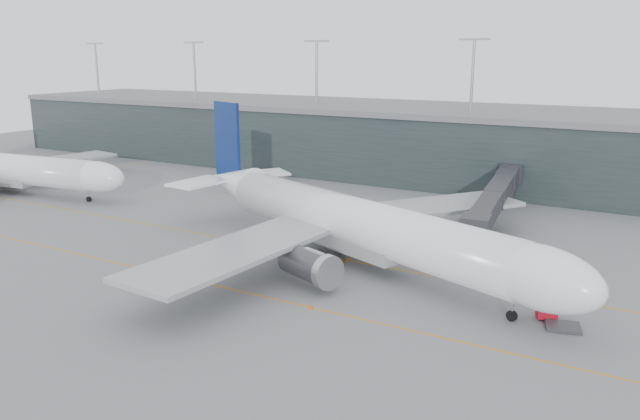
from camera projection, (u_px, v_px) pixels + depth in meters
The scene contains 18 objects.
ground at pixel (330, 247), 88.30m from camera, with size 320.00×320.00×0.00m, color slate.
taxiline_a at pixel (315, 254), 84.94m from camera, with size 160.00×0.25×0.02m, color #BF7E12.
taxiline_b at pixel (245, 292), 71.48m from camera, with size 160.00×0.25×0.02m, color #BF7E12.
taxiline_lead_main at pixel (415, 219), 102.70m from camera, with size 0.25×60.00×0.02m, color #BF7E12.
taxiline_lead_adj at pixel (83, 174), 141.33m from camera, with size 0.25×60.00×0.02m, color #BF7E12.
terminal at pixel (459, 143), 135.21m from camera, with size 240.00×36.00×29.00m.
main_aircraft at pixel (356, 224), 79.98m from camera, with size 65.76×60.69×19.08m.
jet_bridge at pixel (505, 190), 99.61m from camera, with size 9.46×46.81×7.13m.
second_aircraft at pixel (4, 169), 121.57m from camera, with size 60.10×56.10×16.85m.
gse_cart at pixel (547, 312), 64.07m from camera, with size 2.34×1.98×1.36m.
baggage_dolly at pixel (563, 327), 62.08m from camera, with size 3.31×2.65×0.33m, color #323236.
uld_a at pixel (333, 222), 98.02m from camera, with size 2.08×1.76×1.71m.
uld_b at pixel (353, 219), 98.69m from camera, with size 2.78×2.50×2.09m.
uld_c at pixel (359, 221), 97.87m from camera, with size 2.19×1.83×1.83m.
cone_nose at pixel (561, 300), 68.27m from camera, with size 0.41×0.41×0.66m, color orange.
cone_wing_stbd at pixel (310, 306), 66.72m from camera, with size 0.45×0.45×0.71m, color #D8520C.
cone_wing_port at pixel (404, 235), 92.64m from camera, with size 0.50×0.50×0.79m, color red.
cone_tail at pixel (221, 254), 84.01m from camera, with size 0.41×0.41×0.65m, color orange.
Camera 1 is at (40.83, -73.81, 26.66)m, focal length 35.00 mm.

